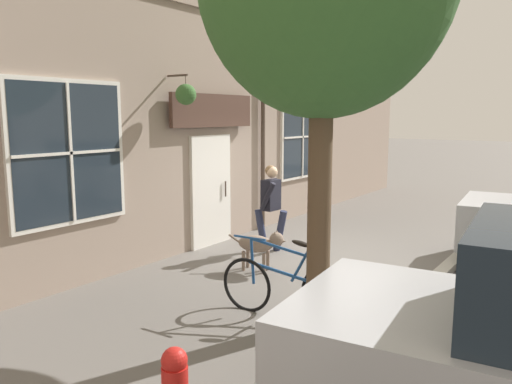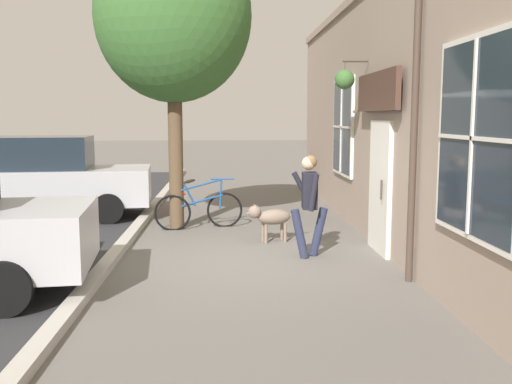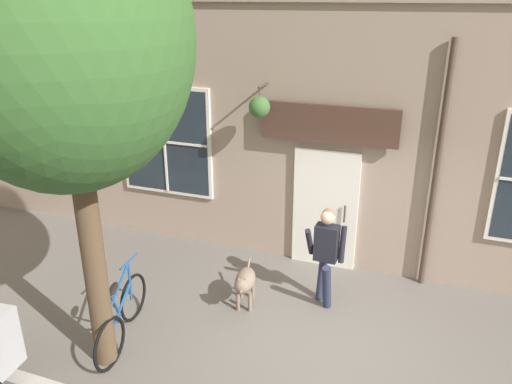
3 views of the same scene
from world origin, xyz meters
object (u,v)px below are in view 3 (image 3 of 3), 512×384
(street_tree_by_curb, at_px, (62,50))
(leaning_bicycle, at_px, (122,316))
(dog_on_leash, at_px, (245,282))
(pedestrian_walking, at_px, (326,249))

(street_tree_by_curb, relative_size, leaning_bicycle, 3.31)
(dog_on_leash, distance_m, leaning_bicycle, 1.82)
(leaning_bicycle, bearing_deg, dog_on_leash, 134.97)
(pedestrian_walking, xyz_separation_m, dog_on_leash, (0.51, -1.10, -0.49))
(pedestrian_walking, bearing_deg, dog_on_leash, -65.01)
(dog_on_leash, relative_size, street_tree_by_curb, 0.17)
(dog_on_leash, relative_size, leaning_bicycle, 0.57)
(leaning_bicycle, bearing_deg, pedestrian_walking, 127.01)
(pedestrian_walking, relative_size, dog_on_leash, 1.62)
(pedestrian_walking, distance_m, leaning_bicycle, 3.04)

